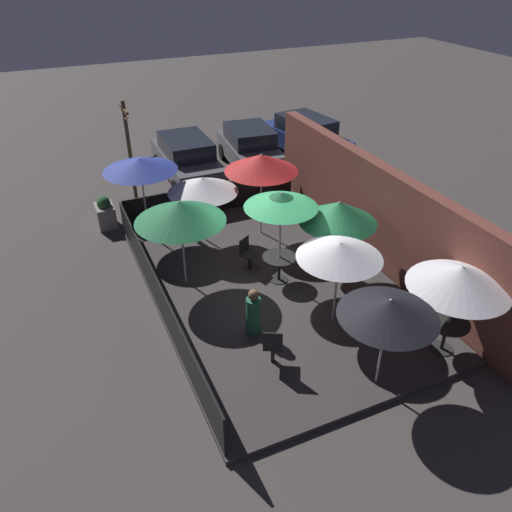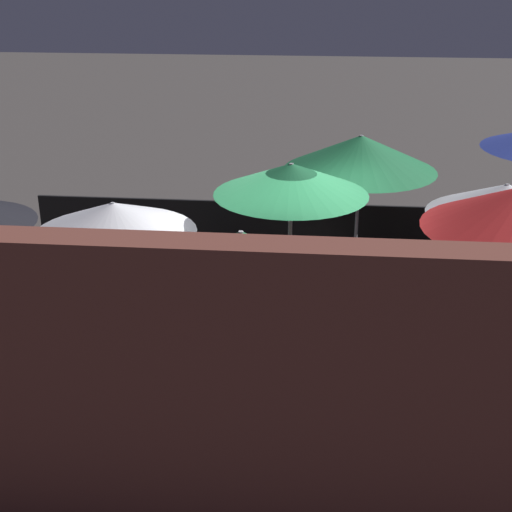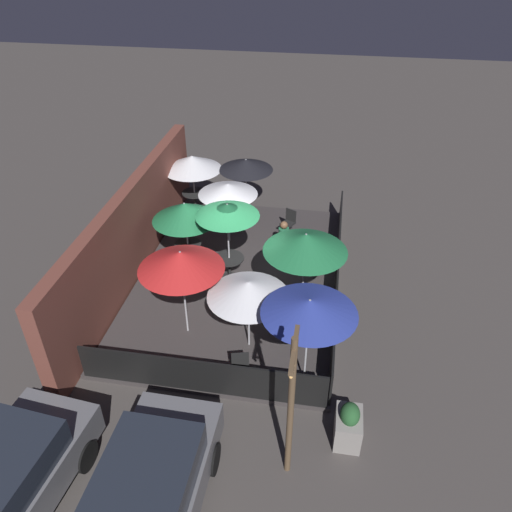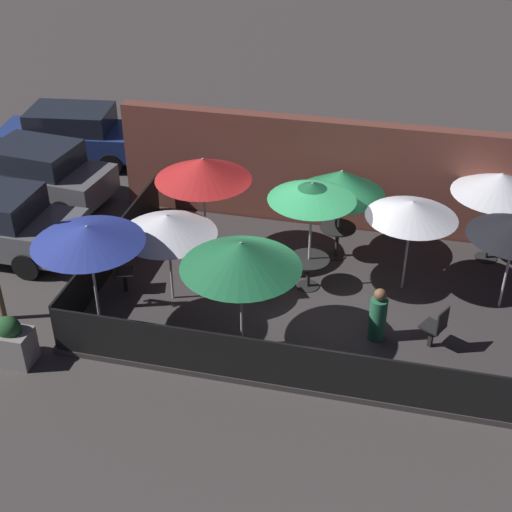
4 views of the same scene
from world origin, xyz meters
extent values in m
plane|color=#423D3A|center=(0.00, 0.00, 0.00)|extent=(60.00, 60.00, 0.00)
cube|color=#383333|center=(0.00, 0.00, 0.06)|extent=(8.91, 5.91, 0.12)
cube|color=brown|center=(0.00, 3.19, 1.40)|extent=(10.51, 0.36, 2.81)
cube|color=black|center=(0.00, -2.91, 0.59)|extent=(8.71, 0.05, 0.95)
cube|color=black|center=(-4.41, 0.00, 0.59)|extent=(0.05, 5.71, 0.95)
cylinder|color=#B2B2B7|center=(3.75, 2.35, 1.20)|extent=(0.05, 0.05, 2.15)
cone|color=silver|center=(3.75, 2.35, 2.03)|extent=(2.06, 2.06, 0.49)
cylinder|color=#B2B2B7|center=(-0.05, 0.26, 1.37)|extent=(0.05, 0.05, 2.50)
cone|color=#1E6B3D|center=(-0.05, 0.26, 2.43)|extent=(1.80, 1.80, 0.37)
cylinder|color=#B2B2B7|center=(0.38, 1.64, 1.21)|extent=(0.05, 0.05, 2.18)
cone|color=#1E6B3D|center=(0.38, 1.64, 2.02)|extent=(1.95, 1.95, 0.55)
cylinder|color=#B2B2B7|center=(3.96, 0.48, 1.16)|extent=(0.05, 0.05, 2.07)
cylinder|color=#B2B2B7|center=(1.95, 0.69, 1.17)|extent=(0.05, 0.05, 2.11)
cone|color=silver|center=(1.95, 0.69, 2.05)|extent=(1.89, 1.89, 0.36)
cylinder|color=#B2B2B7|center=(-2.75, -0.81, 1.12)|extent=(0.05, 0.05, 2.00)
cone|color=silver|center=(-2.75, -0.81, 1.91)|extent=(1.99, 1.99, 0.43)
cylinder|color=#B2B2B7|center=(-2.51, 0.87, 1.37)|extent=(0.05, 0.05, 2.50)
cone|color=red|center=(-2.51, 0.87, 2.37)|extent=(2.11, 2.11, 0.49)
cylinder|color=#B2B2B7|center=(-0.94, -1.99, 1.28)|extent=(0.05, 0.05, 2.31)
cone|color=#1E6B3D|center=(-0.94, -1.99, 2.18)|extent=(2.22, 2.22, 0.51)
cylinder|color=#B2B2B7|center=(-3.72, -2.29, 1.34)|extent=(0.05, 0.05, 2.45)
cone|color=#283893|center=(-3.72, -2.29, 2.39)|extent=(2.08, 2.08, 0.35)
cylinder|color=black|center=(3.75, 2.35, 0.13)|extent=(0.50, 0.50, 0.02)
cylinder|color=black|center=(3.75, 2.35, 0.48)|extent=(0.08, 0.08, 0.72)
cylinder|color=black|center=(3.75, 2.35, 0.86)|extent=(0.91, 0.91, 0.04)
cylinder|color=black|center=(-0.05, 0.26, 0.13)|extent=(0.48, 0.48, 0.02)
cylinder|color=black|center=(-0.05, 0.26, 0.46)|extent=(0.08, 0.08, 0.68)
cylinder|color=black|center=(-0.05, 0.26, 0.82)|extent=(0.88, 0.88, 0.04)
cylinder|color=black|center=(0.38, 1.64, 0.13)|extent=(0.45, 0.45, 0.02)
cylinder|color=black|center=(0.38, 1.64, 0.49)|extent=(0.08, 0.08, 0.74)
cylinder|color=black|center=(0.38, 1.64, 0.88)|extent=(0.82, 0.82, 0.04)
cube|color=black|center=(-3.82, -0.79, 0.35)|extent=(0.10, 0.10, 0.45)
cube|color=black|center=(-3.82, -0.79, 0.59)|extent=(0.49, 0.49, 0.04)
cube|color=black|center=(-3.99, -0.83, 0.83)|extent=(0.14, 0.39, 0.44)
cube|color=black|center=(2.59, -1.17, 0.34)|extent=(0.11, 0.11, 0.45)
cube|color=black|center=(2.59, -1.17, 0.59)|extent=(0.54, 0.54, 0.04)
cube|color=black|center=(2.75, -1.26, 0.83)|extent=(0.22, 0.37, 0.44)
cube|color=black|center=(-0.83, -0.23, 0.34)|extent=(0.11, 0.11, 0.43)
cube|color=black|center=(-0.83, -0.23, 0.57)|extent=(0.55, 0.55, 0.04)
cube|color=black|center=(-0.98, -0.32, 0.81)|extent=(0.24, 0.35, 0.44)
cylinder|color=#236642|center=(1.55, -1.16, 0.57)|extent=(0.45, 0.45, 0.90)
sphere|color=brown|center=(1.55, -1.16, 1.15)|extent=(0.24, 0.24, 0.24)
cube|color=gray|center=(-5.05, -3.31, 0.35)|extent=(0.78, 0.55, 0.71)
ellipsoid|color=#235128|center=(-5.05, -3.31, 0.80)|extent=(0.51, 0.41, 0.46)
cylinder|color=black|center=(-6.17, 0.91, 0.32)|extent=(0.64, 0.19, 0.64)
cylinder|color=black|center=(-6.20, -0.70, 0.32)|extent=(0.64, 0.19, 0.64)
cube|color=#5B5B60|center=(-7.65, 2.72, 0.67)|extent=(3.97, 2.08, 0.70)
cube|color=#1E232D|center=(-7.65, 2.72, 1.32)|extent=(2.25, 1.77, 0.60)
cylinder|color=black|center=(-6.39, 3.41, 0.32)|extent=(0.66, 0.24, 0.64)
cylinder|color=black|center=(-6.55, 1.80, 0.32)|extent=(0.66, 0.24, 0.64)
cylinder|color=black|center=(-8.74, 3.65, 0.32)|extent=(0.66, 0.24, 0.64)
cube|color=navy|center=(-7.90, 5.32, 0.67)|extent=(4.40, 2.25, 0.70)
cube|color=#1E232D|center=(-7.90, 5.32, 1.32)|extent=(2.50, 1.86, 0.60)
cylinder|color=black|center=(-6.72, 6.30, 0.32)|extent=(0.66, 0.26, 0.64)
cylinder|color=black|center=(-6.50, 4.70, 0.32)|extent=(0.66, 0.26, 0.64)
cylinder|color=black|center=(-9.31, 5.95, 0.32)|extent=(0.66, 0.26, 0.64)
cylinder|color=black|center=(-9.09, 4.35, 0.32)|extent=(0.66, 0.26, 0.64)
camera|label=1|loc=(9.50, -4.63, 7.66)|focal=35.00mm
camera|label=2|loc=(-0.39, 8.14, 4.80)|focal=50.00mm
camera|label=3|loc=(-11.79, -2.50, 9.18)|focal=35.00mm
camera|label=4|loc=(1.81, -12.36, 8.93)|focal=50.00mm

